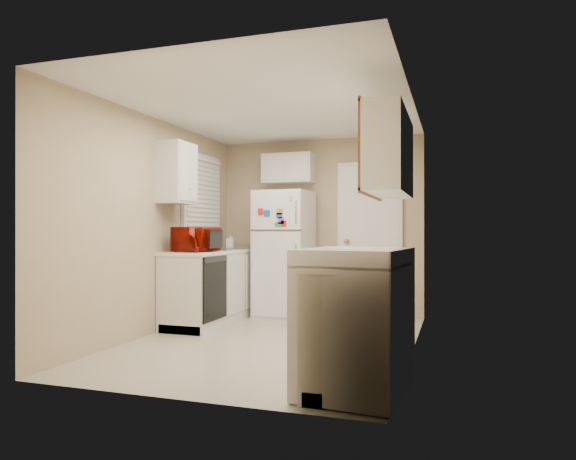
% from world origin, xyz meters
% --- Properties ---
extents(floor, '(3.80, 3.80, 0.00)m').
position_xyz_m(floor, '(0.00, 0.00, 0.00)').
color(floor, beige).
rests_on(floor, ground).
extents(ceiling, '(3.80, 3.80, 0.00)m').
position_xyz_m(ceiling, '(0.00, 0.00, 2.40)').
color(ceiling, white).
rests_on(ceiling, floor).
extents(wall_left, '(3.80, 3.80, 0.00)m').
position_xyz_m(wall_left, '(-1.40, 0.00, 1.20)').
color(wall_left, tan).
rests_on(wall_left, floor).
extents(wall_right, '(3.80, 3.80, 0.00)m').
position_xyz_m(wall_right, '(1.40, 0.00, 1.20)').
color(wall_right, tan).
rests_on(wall_right, floor).
extents(wall_back, '(2.80, 2.80, 0.00)m').
position_xyz_m(wall_back, '(0.00, 1.90, 1.20)').
color(wall_back, tan).
rests_on(wall_back, floor).
extents(wall_front, '(2.80, 2.80, 0.00)m').
position_xyz_m(wall_front, '(0.00, -1.90, 1.20)').
color(wall_front, tan).
rests_on(wall_front, floor).
extents(left_counter, '(0.60, 1.80, 0.90)m').
position_xyz_m(left_counter, '(-1.10, 0.90, 0.45)').
color(left_counter, silver).
rests_on(left_counter, floor).
extents(dishwasher, '(0.03, 0.58, 0.72)m').
position_xyz_m(dishwasher, '(-0.81, 0.30, 0.49)').
color(dishwasher, black).
rests_on(dishwasher, floor).
extents(sink, '(0.54, 0.74, 0.16)m').
position_xyz_m(sink, '(-1.10, 1.05, 0.86)').
color(sink, gray).
rests_on(sink, left_counter).
extents(microwave, '(0.54, 0.34, 0.34)m').
position_xyz_m(microwave, '(-1.05, 0.32, 1.05)').
color(microwave, maroon).
rests_on(microwave, left_counter).
extents(soap_bottle, '(0.11, 0.11, 0.21)m').
position_xyz_m(soap_bottle, '(-1.15, 1.47, 1.00)').
color(soap_bottle, white).
rests_on(soap_bottle, left_counter).
extents(window_blinds, '(0.10, 0.98, 1.08)m').
position_xyz_m(window_blinds, '(-1.36, 1.05, 1.60)').
color(window_blinds, silver).
rests_on(window_blinds, wall_left).
extents(upper_cabinet_left, '(0.30, 0.45, 0.70)m').
position_xyz_m(upper_cabinet_left, '(-1.25, 0.22, 1.80)').
color(upper_cabinet_left, silver).
rests_on(upper_cabinet_left, wall_left).
extents(refrigerator, '(0.71, 0.69, 1.67)m').
position_xyz_m(refrigerator, '(-0.38, 1.52, 0.83)').
color(refrigerator, white).
rests_on(refrigerator, floor).
extents(cabinet_over_fridge, '(0.70, 0.30, 0.40)m').
position_xyz_m(cabinet_over_fridge, '(-0.40, 1.75, 2.00)').
color(cabinet_over_fridge, silver).
rests_on(cabinet_over_fridge, wall_back).
extents(interior_door, '(0.86, 0.06, 2.08)m').
position_xyz_m(interior_door, '(0.70, 1.86, 1.02)').
color(interior_door, white).
rests_on(interior_door, floor).
extents(right_counter, '(0.60, 2.00, 0.90)m').
position_xyz_m(right_counter, '(1.10, -0.80, 0.45)').
color(right_counter, silver).
rests_on(right_counter, floor).
extents(stove, '(0.76, 0.91, 1.03)m').
position_xyz_m(stove, '(1.11, -1.38, 0.51)').
color(stove, white).
rests_on(stove, floor).
extents(upper_cabinet_right, '(0.30, 1.20, 0.70)m').
position_xyz_m(upper_cabinet_right, '(1.25, -0.50, 1.80)').
color(upper_cabinet_right, silver).
rests_on(upper_cabinet_right, wall_right).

